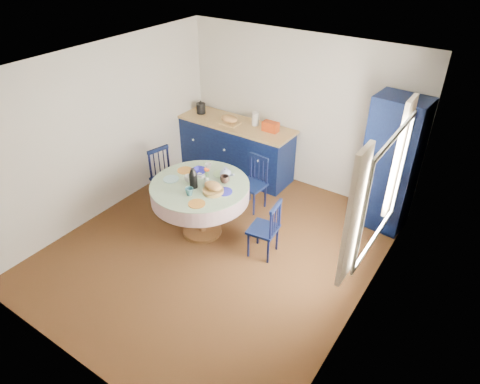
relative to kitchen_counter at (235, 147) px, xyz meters
The scene contains 17 objects.
floor 2.20m from the kitchen_counter, 62.24° to the right, with size 4.50×4.50×0.00m, color black.
ceiling 2.94m from the kitchen_counter, 62.24° to the right, with size 4.50×4.50×0.00m, color white.
wall_back 1.31m from the kitchen_counter, 19.29° to the left, with size 4.00×0.02×2.50m, color beige.
wall_left 2.28m from the kitchen_counter, 117.76° to the right, with size 0.02×4.50×2.50m, color beige.
wall_right 3.63m from the kitchen_counter, 32.35° to the right, with size 0.02×4.50×2.50m, color beige.
window 3.52m from the kitchen_counter, 28.44° to the right, with size 0.10×1.74×1.45m.
kitchen_counter is the anchor object (origin of this frame).
pantry_cabinet 2.71m from the kitchen_counter, ahead, with size 0.72×0.54×1.97m.
dining_table 1.84m from the kitchen_counter, 70.32° to the right, with size 1.36×1.36×1.10m.
chair_left 1.45m from the kitchen_counter, 104.03° to the right, with size 0.47×0.49×0.91m.
chair_far 1.14m from the kitchen_counter, 40.93° to the right, with size 0.41×0.40×0.85m.
chair_right 2.29m from the kitchen_counter, 45.13° to the right, with size 0.40×0.42×0.84m.
mug_a 1.85m from the kitchen_counter, 75.57° to the right, with size 0.12×0.12×0.10m, color silver.
mug_b 2.15m from the kitchen_counter, 71.58° to the right, with size 0.11×0.11×0.10m, color #31656F.
mug_c 1.78m from the kitchen_counter, 59.92° to the right, with size 0.13×0.13×0.11m, color black.
mug_d 1.46m from the kitchen_counter, 70.94° to the right, with size 0.10×0.10×0.09m, color silver.
cobalt_bowl 1.60m from the kitchen_counter, 74.16° to the right, with size 0.23×0.23×0.06m, color navy.
Camera 1 is at (2.83, -3.61, 3.88)m, focal length 32.00 mm.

